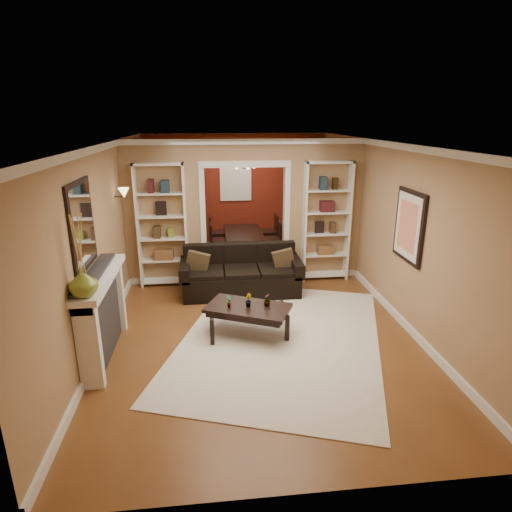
{
  "coord_description": "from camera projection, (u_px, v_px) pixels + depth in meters",
  "views": [
    {
      "loc": [
        -0.67,
        -6.78,
        3.06
      ],
      "look_at": [
        -0.01,
        -0.8,
        1.11
      ],
      "focal_mm": 30.0,
      "sensor_mm": 36.0,
      "label": 1
    }
  ],
  "objects": [
    {
      "name": "floor",
      "position": [
        252.0,
        302.0,
        7.42
      ],
      "size": [
        8.0,
        8.0,
        0.0
      ],
      "primitive_type": "plane",
      "color": "brown",
      "rests_on": "ground"
    },
    {
      "name": "ceiling",
      "position": [
        251.0,
        142.0,
        6.59
      ],
      "size": [
        8.0,
        8.0,
        0.0
      ],
      "primitive_type": "plane",
      "rotation": [
        3.14,
        0.0,
        0.0
      ],
      "color": "white",
      "rests_on": "ground"
    },
    {
      "name": "wall_back",
      "position": [
        235.0,
        189.0,
        10.79
      ],
      "size": [
        8.0,
        0.0,
        8.0
      ],
      "primitive_type": "plane",
      "rotation": [
        1.57,
        0.0,
        0.0
      ],
      "color": "#A57F57",
      "rests_on": "ground"
    },
    {
      "name": "wall_front",
      "position": [
        304.0,
        355.0,
        3.23
      ],
      "size": [
        8.0,
        0.0,
        8.0
      ],
      "primitive_type": "plane",
      "rotation": [
        -1.57,
        0.0,
        0.0
      ],
      "color": "#A57F57",
      "rests_on": "ground"
    },
    {
      "name": "wall_left",
      "position": [
        110.0,
        231.0,
        6.77
      ],
      "size": [
        0.0,
        8.0,
        8.0
      ],
      "primitive_type": "plane",
      "rotation": [
        1.57,
        0.0,
        1.57
      ],
      "color": "#A57F57",
      "rests_on": "ground"
    },
    {
      "name": "wall_right",
      "position": [
        383.0,
        223.0,
        7.24
      ],
      "size": [
        0.0,
        8.0,
        8.0
      ],
      "primitive_type": "plane",
      "rotation": [
        1.57,
        0.0,
        -1.57
      ],
      "color": "#A57F57",
      "rests_on": "ground"
    },
    {
      "name": "partition_wall",
      "position": [
        245.0,
        212.0,
        8.14
      ],
      "size": [
        4.5,
        0.15,
        2.7
      ],
      "primitive_type": "cube",
      "color": "#A57F57",
      "rests_on": "floor"
    },
    {
      "name": "red_back_panel",
      "position": [
        236.0,
        190.0,
        10.77
      ],
      "size": [
        4.44,
        0.04,
        2.64
      ],
      "primitive_type": "cube",
      "color": "maroon",
      "rests_on": "floor"
    },
    {
      "name": "dining_window",
      "position": [
        236.0,
        181.0,
        10.66
      ],
      "size": [
        0.78,
        0.03,
        0.98
      ],
      "primitive_type": "cube",
      "color": "#8CA5CC",
      "rests_on": "wall_back"
    },
    {
      "name": "area_rug",
      "position": [
        281.0,
        338.0,
        6.21
      ],
      "size": [
        3.83,
        4.53,
        0.01
      ],
      "primitive_type": "cube",
      "rotation": [
        0.0,
        0.0,
        -0.32
      ],
      "color": "silver",
      "rests_on": "floor"
    },
    {
      "name": "sofa",
      "position": [
        241.0,
        271.0,
        7.7
      ],
      "size": [
        2.17,
        0.94,
        0.85
      ],
      "primitive_type": "cube",
      "color": "black",
      "rests_on": "floor"
    },
    {
      "name": "pillow_left",
      "position": [
        198.0,
        263.0,
        7.55
      ],
      "size": [
        0.41,
        0.19,
        0.39
      ],
      "primitive_type": "cube",
      "rotation": [
        0.0,
        0.0,
        -0.19
      ],
      "color": "brown",
      "rests_on": "sofa"
    },
    {
      "name": "pillow_right",
      "position": [
        283.0,
        261.0,
        7.71
      ],
      "size": [
        0.37,
        0.12,
        0.37
      ],
      "primitive_type": "cube",
      "rotation": [
        0.0,
        0.0,
        0.04
      ],
      "color": "brown",
      "rests_on": "sofa"
    },
    {
      "name": "coffee_table",
      "position": [
        248.0,
        320.0,
        6.27
      ],
      "size": [
        1.34,
        1.08,
        0.45
      ],
      "primitive_type": "cube",
      "rotation": [
        0.0,
        0.0,
        -0.43
      ],
      "color": "black",
      "rests_on": "floor"
    },
    {
      "name": "plant_left",
      "position": [
        229.0,
        301.0,
        6.14
      ],
      "size": [
        0.11,
        0.12,
        0.2
      ],
      "primitive_type": "imported",
      "rotation": [
        0.0,
        0.0,
        1.07
      ],
      "color": "#336626",
      "rests_on": "coffee_table"
    },
    {
      "name": "plant_center",
      "position": [
        248.0,
        300.0,
        6.17
      ],
      "size": [
        0.1,
        0.12,
        0.19
      ],
      "primitive_type": "imported",
      "rotation": [
        0.0,
        0.0,
        1.68
      ],
      "color": "#336626",
      "rests_on": "coffee_table"
    },
    {
      "name": "plant_right",
      "position": [
        267.0,
        300.0,
        6.2
      ],
      "size": [
        0.12,
        0.12,
        0.18
      ],
      "primitive_type": "imported",
      "rotation": [
        0.0,
        0.0,
        4.5
      ],
      "color": "#336626",
      "rests_on": "coffee_table"
    },
    {
      "name": "bookshelf_left",
      "position": [
        162.0,
        226.0,
        7.88
      ],
      "size": [
        0.9,
        0.3,
        2.3
      ],
      "primitive_type": "cube",
      "color": "white",
      "rests_on": "floor"
    },
    {
      "name": "bookshelf_right",
      "position": [
        326.0,
        222.0,
        8.21
      ],
      "size": [
        0.9,
        0.3,
        2.3
      ],
      "primitive_type": "cube",
      "color": "white",
      "rests_on": "floor"
    },
    {
      "name": "fireplace",
      "position": [
        105.0,
        316.0,
        5.61
      ],
      "size": [
        0.32,
        1.7,
        1.16
      ],
      "primitive_type": "cube",
      "color": "white",
      "rests_on": "floor"
    },
    {
      "name": "vase",
      "position": [
        83.0,
        283.0,
        4.72
      ],
      "size": [
        0.41,
        0.41,
        0.33
      ],
      "primitive_type": "imported",
      "rotation": [
        0.0,
        0.0,
        -0.36
      ],
      "color": "olive",
      "rests_on": "fireplace"
    },
    {
      "name": "mirror",
      "position": [
        82.0,
        226.0,
        5.22
      ],
      "size": [
        0.03,
        0.95,
        1.1
      ],
      "primitive_type": "cube",
      "color": "silver",
      "rests_on": "wall_left"
    },
    {
      "name": "wall_sconce",
      "position": [
        120.0,
        195.0,
        7.15
      ],
      "size": [
        0.18,
        0.18,
        0.22
      ],
      "primitive_type": "cube",
      "color": "#FFE0A5",
      "rests_on": "wall_left"
    },
    {
      "name": "framed_art",
      "position": [
        409.0,
        226.0,
        6.23
      ],
      "size": [
        0.04,
        0.85,
        1.05
      ],
      "primitive_type": "cube",
      "color": "black",
      "rests_on": "wall_right"
    },
    {
      "name": "dining_table",
      "position": [
        245.0,
        243.0,
        9.97
      ],
      "size": [
        1.55,
        0.86,
        0.54
      ],
      "primitive_type": "imported",
      "rotation": [
        0.0,
        0.0,
        1.57
      ],
      "color": "black",
      "rests_on": "floor"
    },
    {
      "name": "dining_chair_nw",
      "position": [
        221.0,
        241.0,
        9.58
      ],
      "size": [
        0.48,
        0.48,
        0.85
      ],
      "primitive_type": "cube",
      "rotation": [
        0.0,
        0.0,
        1.72
      ],
      "color": "black",
      "rests_on": "floor"
    },
    {
      "name": "dining_chair_ne",
      "position": [
        270.0,
        240.0,
        9.7
      ],
      "size": [
        0.43,
        0.43,
        0.84
      ],
      "primitive_type": "cube",
      "rotation": [
        0.0,
        0.0,
        -1.54
      ],
      "color": "black",
      "rests_on": "floor"
    },
    {
      "name": "dining_chair_sw",
      "position": [
        221.0,
        233.0,
        10.14
      ],
      "size": [
        0.54,
        0.54,
        0.9
      ],
      "primitive_type": "cube",
      "rotation": [
        0.0,
        0.0,
        1.31
      ],
      "color": "black",
      "rests_on": "floor"
    },
    {
      "name": "dining_chair_se",
      "position": [
        266.0,
        232.0,
        10.26
      ],
      "size": [
        0.58,
        0.58,
        0.89
      ],
      "primitive_type": "cube",
      "rotation": [
        0.0,
        0.0,
        -1.98
      ],
      "color": "black",
      "rests_on": "floor"
    },
    {
      "name": "chandelier",
      "position": [
        239.0,
        167.0,
        9.35
      ],
      "size": [
        0.5,
        0.5,
        0.3
      ],
      "primitive_type": "cube",
      "color": "#362B18",
      "rests_on": "ceiling"
    }
  ]
}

